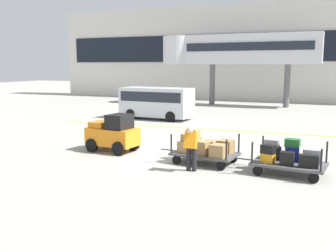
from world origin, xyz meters
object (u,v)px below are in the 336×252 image
at_px(baggage_cart_lead, 205,148).
at_px(baggage_cart_middle, 288,158).
at_px(shuttle_van, 156,101).
at_px(baggage_handler, 191,146).
at_px(baggage_tug, 113,134).

bearing_deg(baggage_cart_lead, baggage_cart_middle, -5.72).
bearing_deg(baggage_cart_middle, shuttle_van, 132.65).
distance_m(baggage_cart_lead, baggage_handler, 1.28).
bearing_deg(baggage_cart_lead, baggage_tug, 174.31).
height_order(baggage_tug, baggage_cart_lead, baggage_tug).
height_order(baggage_cart_lead, shuttle_van, shuttle_van).
height_order(baggage_tug, baggage_cart_middle, baggage_tug).
xyz_separation_m(baggage_cart_lead, baggage_handler, (-0.08, -1.24, 0.30)).
bearing_deg(baggage_handler, baggage_cart_middle, 17.18).
height_order(baggage_cart_middle, shuttle_van, shuttle_van).
relative_size(baggage_cart_middle, baggage_handler, 1.96).
relative_size(baggage_tug, baggage_cart_lead, 0.72).
xyz_separation_m(baggage_tug, baggage_cart_middle, (7.08, -0.71, -0.20)).
bearing_deg(baggage_cart_lead, shuttle_van, 123.25).
relative_size(baggage_tug, baggage_cart_middle, 0.72).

